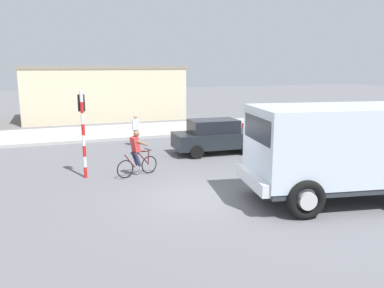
{
  "coord_description": "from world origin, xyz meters",
  "views": [
    {
      "loc": [
        -4.38,
        -10.82,
        4.07
      ],
      "look_at": [
        0.57,
        2.5,
        1.2
      ],
      "focal_mm": 36.38,
      "sensor_mm": 36.0,
      "label": 1
    }
  ],
  "objects": [
    {
      "name": "sidewalk_far",
      "position": [
        0.0,
        12.81,
        0.08
      ],
      "size": [
        80.0,
        5.0,
        0.16
      ],
      "primitive_type": "cube",
      "color": "#ADADA8",
      "rests_on": "ground"
    },
    {
      "name": "cyclist",
      "position": [
        -1.39,
        3.14,
        0.86
      ],
      "size": [
        1.65,
        0.69,
        1.72
      ],
      "color": "black",
      "rests_on": "ground"
    },
    {
      "name": "traffic_light_pole",
      "position": [
        -3.24,
        3.63,
        2.07
      ],
      "size": [
        0.24,
        0.43,
        3.2
      ],
      "color": "red",
      "rests_on": "ground"
    },
    {
      "name": "car_red_near",
      "position": [
        7.48,
        6.97,
        0.82
      ],
      "size": [
        4.07,
        2.0,
        1.6
      ],
      "color": "red",
      "rests_on": "ground"
    },
    {
      "name": "car_white_mid",
      "position": [
        2.93,
        5.67,
        0.82
      ],
      "size": [
        4.08,
        2.03,
        1.6
      ],
      "color": "#1E2328",
      "rests_on": "ground"
    },
    {
      "name": "pedestrian_near_kerb",
      "position": [
        -0.24,
        8.58,
        0.85
      ],
      "size": [
        0.34,
        0.22,
        1.62
      ],
      "color": "#2D334C",
      "rests_on": "ground"
    },
    {
      "name": "building_mid_block",
      "position": [
        -0.28,
        19.99,
        2.02
      ],
      "size": [
        11.93,
        5.65,
        4.04
      ],
      "color": "beige",
      "rests_on": "ground"
    },
    {
      "name": "truck_foreground",
      "position": [
        3.71,
        -1.64,
        1.67
      ],
      "size": [
        5.76,
        3.51,
        2.9
      ],
      "color": "silver",
      "rests_on": "ground"
    },
    {
      "name": "ground_plane",
      "position": [
        0.0,
        0.0,
        0.0
      ],
      "size": [
        120.0,
        120.0,
        0.0
      ],
      "primitive_type": "plane",
      "color": "slate"
    }
  ]
}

